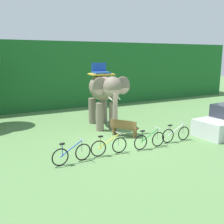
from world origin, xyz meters
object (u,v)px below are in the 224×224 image
(bike_white, at_px, (176,134))
(wooden_bench, at_px, (124,127))
(elephant, at_px, (103,91))
(bike_blue, at_px, (72,154))
(bike_green, at_px, (149,140))
(bike_yellow, at_px, (109,146))

(bike_white, distance_m, wooden_bench, 2.70)
(elephant, distance_m, bike_blue, 5.81)
(bike_green, bearing_deg, bike_white, 5.87)
(bike_white, bearing_deg, wooden_bench, 131.75)
(elephant, bearing_deg, bike_blue, -129.97)
(bike_green, bearing_deg, bike_blue, 179.39)
(bike_white, bearing_deg, elephant, 115.68)
(bike_blue, xyz_separation_m, bike_yellow, (1.73, 0.11, 0.00))
(bike_yellow, bearing_deg, wooden_bench, 45.89)
(bike_blue, bearing_deg, elephant, 50.03)
(elephant, relative_size, bike_white, 2.48)
(bike_blue, relative_size, bike_yellow, 1.00)
(bike_green, distance_m, wooden_bench, 2.20)
(elephant, relative_size, bike_blue, 2.49)
(elephant, distance_m, bike_yellow, 4.85)
(bike_yellow, distance_m, bike_white, 3.78)
(bike_white, bearing_deg, bike_blue, -178.55)
(elephant, bearing_deg, wooden_bench, -85.37)
(bike_blue, relative_size, wooden_bench, 1.15)
(bike_blue, bearing_deg, bike_white, 1.45)
(bike_yellow, relative_size, bike_white, 1.00)
(bike_blue, xyz_separation_m, wooden_bench, (3.71, 2.15, 0.09))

